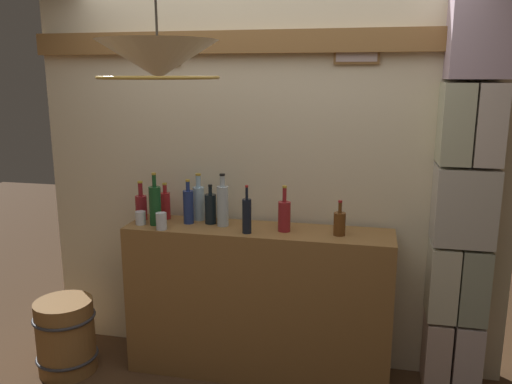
% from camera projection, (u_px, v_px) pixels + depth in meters
% --- Properties ---
extents(panelled_rear_partition, '(3.14, 0.15, 2.45)m').
position_uv_depth(panelled_rear_partition, '(266.00, 176.00, 3.48)').
color(panelled_rear_partition, beige).
rests_on(panelled_rear_partition, ground).
extents(stone_pillar, '(0.34, 0.34, 2.39)m').
position_uv_depth(stone_pillar, '(463.00, 204.00, 3.10)').
color(stone_pillar, '#C0A799').
rests_on(stone_pillar, ground).
extents(bar_shelf_unit, '(1.71, 0.38, 1.00)m').
position_uv_depth(bar_shelf_unit, '(258.00, 302.00, 3.41)').
color(bar_shelf_unit, olive).
rests_on(bar_shelf_unit, ground).
extents(liquor_bottle_tequila, '(0.07, 0.07, 0.29)m').
position_uv_depth(liquor_bottle_tequila, '(188.00, 206.00, 3.39)').
color(liquor_bottle_tequila, navy).
rests_on(liquor_bottle_tequila, bar_shelf_unit).
extents(liquor_bottle_vermouth, '(0.07, 0.07, 0.22)m').
position_uv_depth(liquor_bottle_vermouth, '(339.00, 223.00, 3.15)').
color(liquor_bottle_vermouth, '#5E3515').
rests_on(liquor_bottle_vermouth, bar_shelf_unit).
extents(liquor_bottle_sherry, '(0.08, 0.08, 0.26)m').
position_uv_depth(liquor_bottle_sherry, '(211.00, 208.00, 3.39)').
color(liquor_bottle_sherry, black).
rests_on(liquor_bottle_sherry, bar_shelf_unit).
extents(liquor_bottle_rye, '(0.08, 0.08, 0.32)m').
position_uv_depth(liquor_bottle_rye, '(199.00, 202.00, 3.47)').
color(liquor_bottle_rye, '#A0C5DA').
rests_on(liquor_bottle_rye, bar_shelf_unit).
extents(liquor_bottle_gin, '(0.08, 0.08, 0.26)m').
position_uv_depth(liquor_bottle_gin, '(141.00, 206.00, 3.48)').
color(liquor_bottle_gin, maroon).
rests_on(liquor_bottle_gin, bar_shelf_unit).
extents(liquor_bottle_vodka, '(0.07, 0.07, 0.25)m').
position_uv_depth(liquor_bottle_vodka, '(165.00, 205.00, 3.51)').
color(liquor_bottle_vodka, maroon).
rests_on(liquor_bottle_vodka, bar_shelf_unit).
extents(liquor_bottle_whiskey, '(0.08, 0.08, 0.34)m').
position_uv_depth(liquor_bottle_whiskey, '(155.00, 205.00, 3.36)').
color(liquor_bottle_whiskey, '#184B23').
rests_on(liquor_bottle_whiskey, bar_shelf_unit).
extents(liquor_bottle_brandy, '(0.07, 0.07, 0.34)m').
position_uv_depth(liquor_bottle_brandy, '(223.00, 205.00, 3.33)').
color(liquor_bottle_brandy, '#ACBCC3').
rests_on(liquor_bottle_brandy, bar_shelf_unit).
extents(liquor_bottle_rum, '(0.06, 0.06, 0.30)m').
position_uv_depth(liquor_bottle_rum, '(247.00, 215.00, 3.18)').
color(liquor_bottle_rum, black).
rests_on(liquor_bottle_rum, bar_shelf_unit).
extents(liquor_bottle_amaro, '(0.08, 0.08, 0.29)m').
position_uv_depth(liquor_bottle_amaro, '(284.00, 215.00, 3.22)').
color(liquor_bottle_amaro, maroon).
rests_on(liquor_bottle_amaro, bar_shelf_unit).
extents(glass_tumbler_rocks, '(0.07, 0.07, 0.09)m').
position_uv_depth(glass_tumbler_rocks, '(141.00, 218.00, 3.38)').
color(glass_tumbler_rocks, silver).
rests_on(glass_tumbler_rocks, bar_shelf_unit).
extents(glass_tumbler_highball, '(0.07, 0.07, 0.11)m').
position_uv_depth(glass_tumbler_highball, '(161.00, 221.00, 3.27)').
color(glass_tumbler_highball, silver).
rests_on(glass_tumbler_highball, bar_shelf_unit).
extents(pendant_lamp, '(0.59, 0.59, 0.60)m').
position_uv_depth(pendant_lamp, '(158.00, 61.00, 2.49)').
color(pendant_lamp, '#EFE5C6').
extents(wooden_barrel, '(0.41, 0.41, 0.50)m').
position_uv_depth(wooden_barrel, '(66.00, 336.00, 3.48)').
color(wooden_barrel, olive).
rests_on(wooden_barrel, ground).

